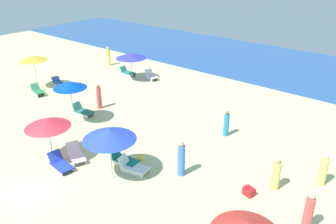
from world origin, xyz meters
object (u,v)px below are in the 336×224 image
lounge_chair_5_1 (151,76)px  beachgoer_2 (276,175)px  umbrella_4 (47,123)px  umbrella_0 (70,85)px  beachgoer_6 (108,57)px  beach_ball_1 (140,158)px  lounge_chair_4_1 (60,164)px  beachgoer_4 (323,171)px  lounge_chair_1_0 (59,83)px  umbrella_5 (131,56)px  umbrella_1 (33,58)px  lounge_chair_4_0 (76,155)px  beachgoer_1 (99,97)px  lounge_chair_2_0 (133,167)px  cooler_box_0 (249,191)px  beachgoer_3 (226,124)px  beachgoer_0 (181,159)px  lounge_chair_1_1 (38,91)px  lounge_chair_0_0 (83,111)px  umbrella_2 (109,134)px  beachgoer_5 (308,213)px  lounge_chair_2_1 (124,160)px  lounge_chair_5_0 (127,72)px

lounge_chair_5_1 → beachgoer_2: 15.31m
umbrella_4 → umbrella_0: bearing=128.4°
beachgoer_6 → beach_ball_1: bearing=77.1°
lounge_chair_4_1 → beachgoer_4: size_ratio=0.92×
lounge_chair_1_0 → umbrella_5: umbrella_5 is taller
umbrella_1 → lounge_chair_5_1: umbrella_1 is taller
lounge_chair_4_0 → beachgoer_1: (-3.86, 4.82, 0.50)m
lounge_chair_1_0 → lounge_chair_4_0: (9.24, -5.48, -0.00)m
lounge_chair_1_0 → lounge_chair_4_1: 11.31m
lounge_chair_4_0 → beachgoer_4: bearing=-39.5°
lounge_chair_2_0 → umbrella_5: (-8.90, 8.97, 1.76)m
beachgoer_1 → beachgoer_2: beachgoer_1 is taller
beachgoer_4 → cooler_box_0: 3.44m
beachgoer_4 → beach_ball_1: size_ratio=5.01×
umbrella_5 → beachgoer_3: (10.42, -3.19, -1.31)m
beachgoer_0 → beachgoer_2: 4.12m
lounge_chair_1_1 → lounge_chair_4_1: lounge_chair_4_1 is taller
lounge_chair_0_0 → beachgoer_4: (13.84, 2.07, 0.44)m
lounge_chair_4_1 → umbrella_2: bearing=-61.0°
beachgoer_1 → beachgoer_5: (14.28, -2.46, 0.02)m
lounge_chair_1_1 → cooler_box_0: 16.97m
lounge_chair_5_1 → lounge_chair_2_1: bearing=-125.7°
lounge_chair_2_1 → beachgoer_4: size_ratio=0.96×
lounge_chair_0_0 → umbrella_2: 7.53m
lounge_chair_2_0 → cooler_box_0: bearing=-83.3°
beachgoer_4 → beachgoer_3: bearing=21.1°
beachgoer_0 → beachgoer_6: bearing=5.6°
lounge_chair_5_0 → lounge_chair_5_1: (2.21, 0.48, 0.03)m
umbrella_2 → lounge_chair_4_1: 3.34m
lounge_chair_4_0 → lounge_chair_5_0: 12.88m
umbrella_0 → beachgoer_5: umbrella_0 is taller
umbrella_4 → lounge_chair_2_1: bearing=33.8°
beachgoer_2 → beach_ball_1: (-6.02, -2.02, -0.55)m
beachgoer_5 → beachgoer_1: bearing=-48.5°
umbrella_5 → beachgoer_1: bearing=-67.5°
umbrella_1 → lounge_chair_1_1: size_ratio=1.76×
beachgoer_1 → lounge_chair_0_0: bearing=-53.3°
lounge_chair_5_1 → beachgoer_1: beachgoer_1 is taller
lounge_chair_5_1 → beachgoer_5: 17.76m
lounge_chair_2_0 → lounge_chair_1_0: bearing=56.0°
lounge_chair_0_0 → beachgoer_6: size_ratio=0.84×
umbrella_4 → beachgoer_0: umbrella_4 is taller
lounge_chair_5_1 → beachgoer_0: beachgoer_0 is taller
lounge_chair_2_1 → lounge_chair_4_0: (-2.14, -1.17, -0.01)m
umbrella_2 → beachgoer_5: size_ratio=1.52×
lounge_chair_5_0 → cooler_box_0: lounge_chair_5_0 is taller
beachgoer_0 → beachgoer_5: (5.65, 0.11, -0.03)m
beachgoer_0 → beachgoer_2: size_ratio=1.13×
lounge_chair_2_0 → beachgoer_6: size_ratio=0.88×
lounge_chair_1_1 → umbrella_2: 12.30m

